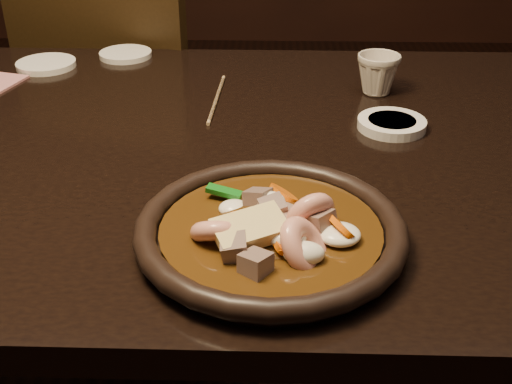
{
  "coord_description": "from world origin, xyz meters",
  "views": [
    {
      "loc": [
        0.13,
        -0.89,
        1.17
      ],
      "look_at": [
        0.11,
        -0.24,
        0.8
      ],
      "focal_mm": 45.0,
      "sensor_mm": 36.0,
      "label": 1
    }
  ],
  "objects_px": {
    "chair": "(132,103)",
    "tea_cup": "(378,73)",
    "plate": "(271,231)",
    "table": "(194,183)"
  },
  "relations": [
    {
      "from": "chair",
      "to": "tea_cup",
      "type": "distance_m",
      "value": 0.75
    },
    {
      "from": "chair",
      "to": "tea_cup",
      "type": "relative_size",
      "value": 12.97
    },
    {
      "from": "chair",
      "to": "plate",
      "type": "distance_m",
      "value": 1.02
    },
    {
      "from": "chair",
      "to": "tea_cup",
      "type": "height_order",
      "value": "chair"
    },
    {
      "from": "chair",
      "to": "plate",
      "type": "relative_size",
      "value": 3.17
    },
    {
      "from": "table",
      "to": "tea_cup",
      "type": "height_order",
      "value": "tea_cup"
    },
    {
      "from": "table",
      "to": "tea_cup",
      "type": "relative_size",
      "value": 20.83
    },
    {
      "from": "plate",
      "to": "tea_cup",
      "type": "xyz_separation_m",
      "value": [
        0.18,
        0.48,
        0.02
      ]
    },
    {
      "from": "table",
      "to": "chair",
      "type": "xyz_separation_m",
      "value": [
        -0.24,
        0.65,
        -0.13
      ]
    },
    {
      "from": "table",
      "to": "chair",
      "type": "bearing_deg",
      "value": 110.4
    }
  ]
}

